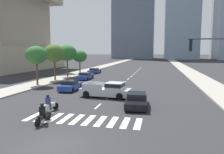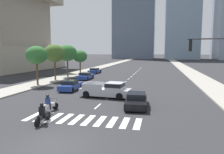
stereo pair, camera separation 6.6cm
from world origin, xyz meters
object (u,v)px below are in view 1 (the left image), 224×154
motorcycle_lead (43,115)px  sedan_black_2 (136,100)px  sedan_blue_0 (71,86)px  street_tree_fourth (80,56)px  sedan_blue_3 (85,76)px  street_tree_second (54,53)px  pickup_truck (108,90)px  sedan_blue_1 (94,71)px  motorcycle_trailing (49,105)px  street_tree_nearest (36,55)px  street_tree_third (67,53)px

motorcycle_lead → sedan_black_2: bearing=-46.5°
sedan_blue_0 → street_tree_fourth: street_tree_fourth is taller
sedan_blue_3 → street_tree_second: bearing=124.4°
motorcycle_lead → pickup_truck: size_ratio=0.38×
sedan_blue_1 → street_tree_second: bearing=170.7°
motorcycle_lead → sedan_blue_3: bearing=10.1°
sedan_blue_3 → motorcycle_lead: bearing=-168.1°
motorcycle_trailing → street_tree_nearest: bearing=52.3°
sedan_blue_1 → street_tree_fourth: (-2.89, -1.69, 3.39)m
motorcycle_lead → street_tree_third: bearing=18.2°
sedan_blue_0 → street_tree_second: (-6.24, 7.85, 4.12)m
sedan_blue_0 → street_tree_fourth: 20.97m
sedan_blue_0 → motorcycle_lead: bearing=-166.6°
motorcycle_lead → street_tree_third: street_tree_third is taller
sedan_blue_3 → street_tree_fourth: 10.41m
street_tree_nearest → street_tree_fourth: street_tree_nearest is taller
street_tree_second → street_tree_third: street_tree_third is taller
sedan_blue_1 → sedan_blue_3: sedan_blue_3 is taller
motorcycle_trailing → sedan_black_2: motorcycle_trailing is taller
motorcycle_trailing → street_tree_nearest: 15.36m
pickup_truck → street_tree_second: street_tree_second is taller
sedan_blue_1 → sedan_black_2: bearing=-153.1°
sedan_blue_0 → street_tree_third: size_ratio=0.74×
sedan_blue_0 → sedan_black_2: sedan_blue_0 is taller
motorcycle_trailing → pickup_truck: (3.46, 6.55, 0.23)m
motorcycle_lead → motorcycle_trailing: bearing=18.9°
motorcycle_lead → street_tree_fourth: size_ratio=0.41×
motorcycle_trailing → sedan_blue_0: (-2.29, 9.79, 0.02)m
sedan_blue_3 → street_tree_nearest: 10.37m
sedan_black_2 → street_tree_third: (-15.45, 19.49, 4.16)m
sedan_blue_0 → street_tree_nearest: (-6.24, 2.37, 3.88)m
sedan_black_2 → street_tree_third: 25.21m
sedan_blue_3 → street_tree_nearest: size_ratio=0.82×
street_tree_second → sedan_blue_1: bearing=78.0°
pickup_truck → sedan_black_2: pickup_truck is taller
sedan_blue_0 → street_tree_fourth: size_ratio=0.88×
sedan_black_2 → street_tree_fourth: (-15.45, 26.25, 3.39)m
sedan_blue_3 → street_tree_second: size_ratio=0.76×
sedan_blue_1 → street_tree_nearest: size_ratio=0.81×
street_tree_fourth → sedan_black_2: bearing=-59.5°
motorcycle_lead → sedan_blue_3: size_ratio=0.46×
pickup_truck → street_tree_fourth: size_ratio=1.09×
sedan_blue_0 → street_tree_second: street_tree_second is taller
sedan_black_2 → sedan_blue_1: bearing=-159.7°
street_tree_fourth → motorcycle_lead: bearing=-73.4°
motorcycle_trailing → sedan_blue_1: bearing=27.5°
street_tree_nearest → street_tree_fourth: 17.38m
sedan_blue_0 → street_tree_fourth: (-6.24, 19.74, 3.36)m
sedan_blue_0 → sedan_black_2: size_ratio=1.00×
sedan_blue_1 → sedan_blue_0: bearing=-168.5°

